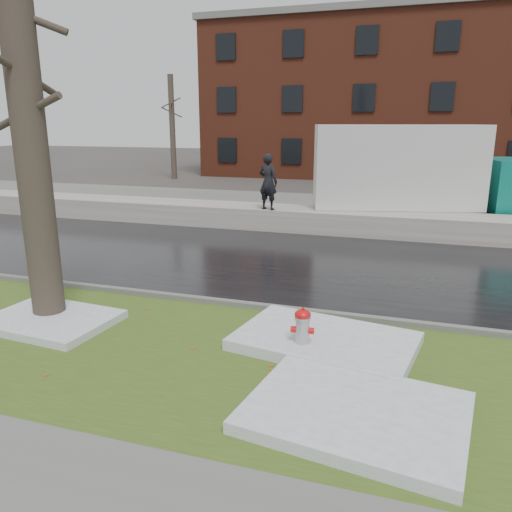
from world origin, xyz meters
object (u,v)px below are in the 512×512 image
(fire_hydrant, at_px, (302,329))
(tree, at_px, (27,117))
(box_truck, at_px, (428,174))
(worker, at_px, (268,182))

(fire_hydrant, xyz_separation_m, tree, (-4.80, 0.02, 3.20))
(fire_hydrant, relative_size, box_truck, 0.07)
(fire_hydrant, distance_m, tree, 5.77)
(fire_hydrant, bearing_deg, tree, 174.11)
(tree, distance_m, box_truck, 13.08)
(tree, distance_m, worker, 9.11)
(fire_hydrant, height_order, box_truck, box_truck)
(fire_hydrant, height_order, worker, worker)
(tree, bearing_deg, fire_hydrant, -0.19)
(box_truck, xyz_separation_m, worker, (-5.01, -2.37, -0.18))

